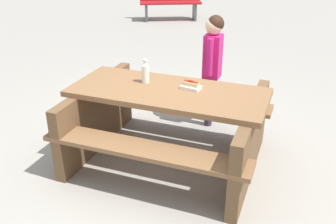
{
  "coord_description": "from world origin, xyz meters",
  "views": [
    {
      "loc": [
        0.49,
        -3.22,
        2.08
      ],
      "look_at": [
        0.0,
        0.0,
        0.52
      ],
      "focal_mm": 41.16,
      "sensor_mm": 36.0,
      "label": 1
    }
  ],
  "objects_px": {
    "child_in_coat": "(213,57)",
    "park_bench_near": "(170,1)",
    "picnic_table": "(168,120)",
    "soda_bottle": "(145,72)",
    "hotdog_tray": "(191,86)"
  },
  "relations": [
    {
      "from": "soda_bottle",
      "to": "child_in_coat",
      "type": "xyz_separation_m",
      "value": [
        0.61,
        0.71,
        -0.05
      ]
    },
    {
      "from": "soda_bottle",
      "to": "park_bench_near",
      "type": "distance_m",
      "value": 6.3
    },
    {
      "from": "picnic_table",
      "to": "hotdog_tray",
      "type": "relative_size",
      "value": 9.89
    },
    {
      "from": "soda_bottle",
      "to": "park_bench_near",
      "type": "height_order",
      "value": "soda_bottle"
    },
    {
      "from": "soda_bottle",
      "to": "park_bench_near",
      "type": "relative_size",
      "value": 0.15
    },
    {
      "from": "picnic_table",
      "to": "child_in_coat",
      "type": "xyz_separation_m",
      "value": [
        0.37,
        0.87,
        0.36
      ]
    },
    {
      "from": "hotdog_tray",
      "to": "soda_bottle",
      "type": "bearing_deg",
      "value": 166.89
    },
    {
      "from": "child_in_coat",
      "to": "park_bench_near",
      "type": "xyz_separation_m",
      "value": [
        -1.28,
        5.54,
        -0.36
      ]
    },
    {
      "from": "soda_bottle",
      "to": "picnic_table",
      "type": "bearing_deg",
      "value": -33.33
    },
    {
      "from": "hotdog_tray",
      "to": "park_bench_near",
      "type": "bearing_deg",
      "value": 99.95
    },
    {
      "from": "soda_bottle",
      "to": "hotdog_tray",
      "type": "bearing_deg",
      "value": -13.11
    },
    {
      "from": "picnic_table",
      "to": "child_in_coat",
      "type": "distance_m",
      "value": 1.01
    },
    {
      "from": "park_bench_near",
      "to": "picnic_table",
      "type": "bearing_deg",
      "value": -81.91
    },
    {
      "from": "soda_bottle",
      "to": "hotdog_tray",
      "type": "xyz_separation_m",
      "value": [
        0.44,
        -0.1,
        -0.07
      ]
    },
    {
      "from": "hotdog_tray",
      "to": "child_in_coat",
      "type": "distance_m",
      "value": 0.83
    }
  ]
}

